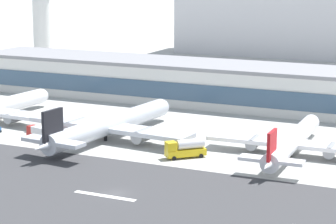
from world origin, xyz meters
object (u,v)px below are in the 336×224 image
at_px(distant_hotel_block, 298,11).
at_px(airliner_black_tail_gate_1, 106,126).
at_px(airliner_red_tail_gate_2, 291,143).
at_px(terminal_building, 201,83).
at_px(service_box_truck_1, 39,133).
at_px(service_fuel_truck_2, 185,148).

xyz_separation_m(distant_hotel_block, airliner_black_tail_gate_1, (-0.27, -167.61, -15.98)).
bearing_deg(airliner_red_tail_gate_2, terminal_building, 38.67).
bearing_deg(airliner_black_tail_gate_1, distant_hotel_block, 5.43).
bearing_deg(airliner_red_tail_gate_2, airliner_black_tail_gate_1, 94.64).
xyz_separation_m(airliner_red_tail_gate_2, service_box_truck_1, (-55.91, -11.09, -1.10)).
relative_size(distant_hotel_block, airliner_black_tail_gate_1, 2.07).
relative_size(airliner_red_tail_gate_2, service_box_truck_1, 6.79).
bearing_deg(airliner_red_tail_gate_2, distant_hotel_block, 12.41).
xyz_separation_m(airliner_black_tail_gate_1, service_box_truck_1, (-14.11, -6.30, -1.60)).
distance_m(terminal_building, airliner_black_tail_gate_1, 50.68).
xyz_separation_m(terminal_building, airliner_black_tail_gate_1, (-2.64, -50.55, -2.49)).
distance_m(terminal_building, service_box_truck_1, 59.40).
height_order(distant_hotel_block, airliner_black_tail_gate_1, distant_hotel_block).
relative_size(distant_hotel_block, service_fuel_truck_2, 13.22).
relative_size(terminal_building, airliner_red_tail_gate_2, 3.30).
xyz_separation_m(distant_hotel_block, airliner_red_tail_gate_2, (41.54, -162.82, -16.47)).
relative_size(distant_hotel_block, airliner_red_tail_gate_2, 2.42).
bearing_deg(terminal_building, airliner_red_tail_gate_2, -49.43).
height_order(terminal_building, airliner_red_tail_gate_2, terminal_building).
height_order(airliner_black_tail_gate_1, service_box_truck_1, airliner_black_tail_gate_1).
bearing_deg(terminal_building, service_fuel_truck_2, -70.77).
xyz_separation_m(terminal_building, service_fuel_truck_2, (19.57, -56.11, -3.85)).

